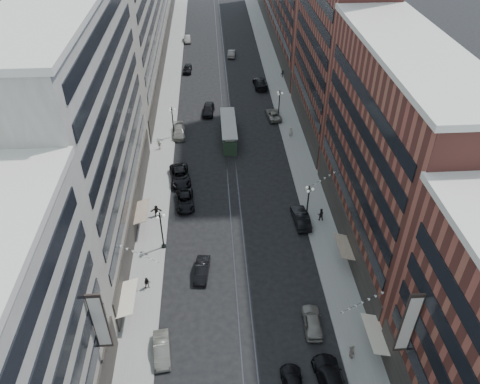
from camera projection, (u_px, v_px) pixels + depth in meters
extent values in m
plane|color=black|center=(227.00, 121.00, 83.64)|extent=(220.00, 220.00, 0.00)
cube|color=gray|center=(169.00, 98.00, 91.00)|extent=(4.00, 180.00, 0.15)
cube|color=gray|center=(281.00, 95.00, 92.15)|extent=(4.00, 180.00, 0.15)
cube|color=#2D2D33|center=(221.00, 97.00, 91.57)|extent=(0.12, 180.00, 0.02)
cube|color=#2D2D33|center=(229.00, 97.00, 91.65)|extent=(0.12, 180.00, 0.02)
cube|color=#A09C8E|center=(85.00, 130.00, 52.81)|extent=(8.00, 36.00, 28.00)
cube|color=brown|center=(391.00, 158.00, 51.80)|extent=(8.00, 30.00, 24.00)
cube|color=brown|center=(341.00, 4.00, 68.72)|extent=(8.00, 26.00, 42.00)
cylinder|color=black|center=(164.00, 246.00, 57.47)|extent=(0.56, 0.56, 0.30)
cylinder|color=black|center=(162.00, 231.00, 55.99)|extent=(0.18, 0.18, 5.20)
sphere|color=black|center=(159.00, 213.00, 54.31)|extent=(0.24, 0.24, 0.24)
sphere|color=white|center=(164.00, 216.00, 54.57)|extent=(0.36, 0.36, 0.36)
sphere|color=white|center=(158.00, 214.00, 54.85)|extent=(0.36, 0.36, 0.36)
sphere|color=white|center=(158.00, 218.00, 54.23)|extent=(0.36, 0.36, 0.36)
cylinder|color=black|center=(174.00, 136.00, 79.00)|extent=(0.56, 0.56, 0.30)
cylinder|color=black|center=(173.00, 123.00, 77.52)|extent=(0.18, 0.18, 5.20)
sphere|color=black|center=(171.00, 107.00, 75.84)|extent=(0.24, 0.24, 0.24)
sphere|color=white|center=(174.00, 110.00, 76.10)|extent=(0.36, 0.36, 0.36)
sphere|color=white|center=(170.00, 109.00, 76.38)|extent=(0.36, 0.36, 0.36)
sphere|color=white|center=(170.00, 111.00, 75.76)|extent=(0.36, 0.36, 0.36)
cylinder|color=black|center=(306.00, 219.00, 61.62)|extent=(0.56, 0.56, 0.30)
cylinder|color=black|center=(308.00, 204.00, 60.14)|extent=(0.18, 0.18, 5.20)
sphere|color=black|center=(310.00, 187.00, 58.46)|extent=(0.24, 0.24, 0.24)
sphere|color=white|center=(313.00, 189.00, 58.72)|extent=(0.36, 0.36, 0.36)
sphere|color=white|center=(307.00, 187.00, 59.00)|extent=(0.36, 0.36, 0.36)
sphere|color=white|center=(308.00, 191.00, 58.38)|extent=(0.36, 0.36, 0.36)
cylinder|color=black|center=(278.00, 118.00, 83.94)|extent=(0.56, 0.56, 0.30)
cylinder|color=black|center=(279.00, 106.00, 82.47)|extent=(0.18, 0.18, 5.20)
sphere|color=black|center=(280.00, 91.00, 80.79)|extent=(0.24, 0.24, 0.24)
sphere|color=white|center=(282.00, 93.00, 81.05)|extent=(0.36, 0.36, 0.36)
sphere|color=white|center=(278.00, 92.00, 81.33)|extent=(0.36, 0.36, 0.36)
sphere|color=white|center=(279.00, 94.00, 80.70)|extent=(0.36, 0.36, 0.36)
cube|color=#243926|center=(229.00, 132.00, 78.08)|extent=(2.27, 10.87, 2.36)
cube|color=gray|center=(229.00, 125.00, 77.21)|extent=(1.45, 9.97, 0.54)
cube|color=gray|center=(229.00, 123.00, 76.99)|extent=(2.45, 11.05, 0.14)
cylinder|color=black|center=(230.00, 150.00, 75.35)|extent=(2.08, 0.63, 0.63)
cylinder|color=black|center=(228.00, 125.00, 81.85)|extent=(2.08, 0.63, 0.63)
imported|color=#646459|center=(162.00, 349.00, 45.30)|extent=(2.01, 4.51, 1.44)
imported|color=black|center=(185.00, 201.00, 64.05)|extent=(2.76, 5.31, 1.43)
imported|color=black|center=(331.00, 379.00, 42.63)|extent=(2.99, 6.09, 1.70)
imported|color=slate|center=(312.00, 321.00, 47.87)|extent=(2.07, 4.65, 1.55)
imported|color=black|center=(202.00, 270.00, 53.70)|extent=(2.04, 4.52, 1.44)
imported|color=black|center=(147.00, 283.00, 51.83)|extent=(0.76, 0.43, 1.54)
imported|color=#A89A8B|center=(352.00, 352.00, 44.72)|extent=(0.69, 1.12, 1.78)
imported|color=black|center=(180.00, 176.00, 68.61)|extent=(3.58, 6.34, 1.67)
imported|color=slate|center=(179.00, 132.00, 79.18)|extent=(2.41, 5.20, 1.47)
imported|color=black|center=(187.00, 69.00, 101.05)|extent=(2.01, 4.46, 1.49)
imported|color=black|center=(301.00, 218.00, 60.95)|extent=(2.15, 5.24, 1.69)
imported|color=slate|center=(274.00, 115.00, 84.21)|extent=(2.73, 5.21, 1.40)
imported|color=black|center=(260.00, 83.00, 94.75)|extent=(2.78, 6.22, 1.77)
imported|color=black|center=(208.00, 109.00, 85.49)|extent=(2.52, 5.19, 1.71)
imported|color=slate|center=(231.00, 53.00, 108.38)|extent=(2.04, 4.68, 1.50)
imported|color=black|center=(156.00, 211.00, 61.83)|extent=(1.58, 0.48, 1.70)
imported|color=beige|center=(160.00, 145.00, 75.39)|extent=(0.96, 0.55, 1.54)
imported|color=black|center=(321.00, 214.00, 61.16)|extent=(0.92, 0.57, 1.81)
imported|color=#A7A08A|center=(291.00, 132.00, 78.42)|extent=(0.69, 0.46, 1.86)
imported|color=black|center=(283.00, 74.00, 98.48)|extent=(1.05, 0.68, 1.50)
imported|color=gray|center=(187.00, 39.00, 116.35)|extent=(1.89, 4.52, 1.45)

